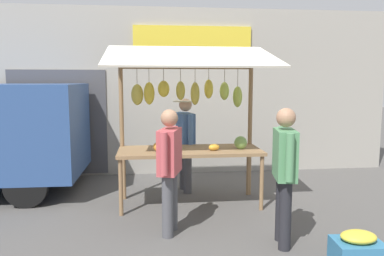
# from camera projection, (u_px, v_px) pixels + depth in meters

# --- Properties ---
(ground_plane) EXTENTS (40.00, 40.00, 0.00)m
(ground_plane) POSITION_uv_depth(u_px,v_px,m) (190.00, 204.00, 6.07)
(ground_plane) COLOR #514F4C
(street_backdrop) EXTENTS (9.00, 0.30, 3.40)m
(street_backdrop) POSITION_uv_depth(u_px,v_px,m) (176.00, 92.00, 8.02)
(street_backdrop) COLOR #9E998E
(street_backdrop) RESTS_ON ground
(market_stall) EXTENTS (2.50, 1.46, 2.50)m
(market_stall) POSITION_uv_depth(u_px,v_px,m) (190.00, 105.00, 5.94)
(market_stall) COLOR olive
(market_stall) RESTS_ON ground
(vendor_with_sunhat) EXTENTS (0.42, 0.69, 1.63)m
(vendor_with_sunhat) POSITION_uv_depth(u_px,v_px,m) (185.00, 137.00, 6.69)
(vendor_with_sunhat) COLOR #4C4C51
(vendor_with_sunhat) RESTS_ON ground
(shopper_with_ponytail) EXTENTS (0.35, 0.66, 1.59)m
(shopper_with_ponytail) POSITION_uv_depth(u_px,v_px,m) (170.00, 163.00, 4.82)
(shopper_with_ponytail) COLOR #4C4C51
(shopper_with_ponytail) RESTS_ON ground
(shopper_with_shopping_bag) EXTENTS (0.31, 0.69, 1.63)m
(shopper_with_shopping_bag) POSITION_uv_depth(u_px,v_px,m) (285.00, 167.00, 4.47)
(shopper_with_shopping_bag) COLOR #232328
(shopper_with_shopping_bag) RESTS_ON ground
(produce_crate_near) EXTENTS (0.53, 0.42, 0.38)m
(produce_crate_near) POSITION_uv_depth(u_px,v_px,m) (358.00, 250.00, 4.03)
(produce_crate_near) COLOR teal
(produce_crate_near) RESTS_ON ground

